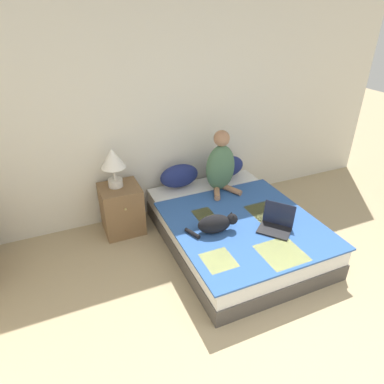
# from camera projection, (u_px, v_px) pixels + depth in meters

# --- Properties ---
(wall_back) EXTENTS (6.04, 0.05, 2.55)m
(wall_back) POSITION_uv_depth(u_px,v_px,m) (175.00, 112.00, 4.03)
(wall_back) COLOR beige
(wall_back) RESTS_ON ground_plane
(bed) EXTENTS (1.50, 1.95, 0.38)m
(bed) POSITION_uv_depth(u_px,v_px,m) (235.00, 229.00, 3.83)
(bed) COLOR #4C4742
(bed) RESTS_ON ground_plane
(pillow_near) EXTENTS (0.49, 0.22, 0.30)m
(pillow_near) POSITION_uv_depth(u_px,v_px,m) (179.00, 176.00, 4.22)
(pillow_near) COLOR navy
(pillow_near) RESTS_ON bed
(pillow_far) EXTENTS (0.49, 0.22, 0.30)m
(pillow_far) POSITION_uv_depth(u_px,v_px,m) (226.00, 167.00, 4.45)
(pillow_far) COLOR navy
(pillow_far) RESTS_ON bed
(person_sitting) EXTENTS (0.38, 0.36, 0.76)m
(person_sitting) POSITION_uv_depth(u_px,v_px,m) (221.00, 165.00, 4.07)
(person_sitting) COLOR #476B4C
(person_sitting) RESTS_ON bed
(cat_tabby) EXTENTS (0.52, 0.25, 0.19)m
(cat_tabby) POSITION_uv_depth(u_px,v_px,m) (216.00, 223.00, 3.42)
(cat_tabby) COLOR black
(cat_tabby) RESTS_ON bed
(laptop_open) EXTENTS (0.42, 0.42, 0.24)m
(laptop_open) POSITION_uv_depth(u_px,v_px,m) (276.00, 224.00, 3.48)
(laptop_open) COLOR black
(laptop_open) RESTS_ON bed
(nightstand) EXTENTS (0.45, 0.46, 0.58)m
(nightstand) POSITION_uv_depth(u_px,v_px,m) (122.00, 209.00, 4.00)
(nightstand) COLOR brown
(nightstand) RESTS_ON ground_plane
(table_lamp) EXTENTS (0.27, 0.27, 0.46)m
(table_lamp) POSITION_uv_depth(u_px,v_px,m) (113.00, 161.00, 3.73)
(table_lamp) COLOR beige
(table_lamp) RESTS_ON nightstand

